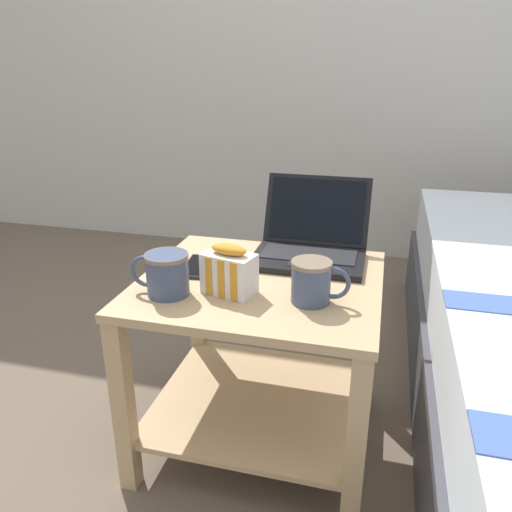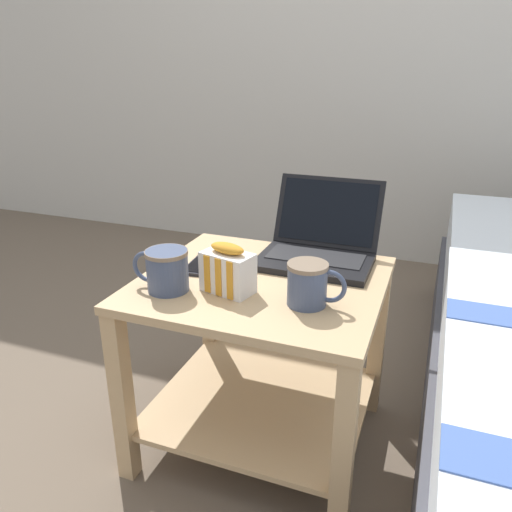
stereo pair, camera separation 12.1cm
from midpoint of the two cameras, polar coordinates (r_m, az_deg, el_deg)
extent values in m
plane|color=brown|center=(1.56, 2.96, -20.03)|extent=(8.00, 8.00, 0.00)
cube|color=beige|center=(2.78, 15.06, 25.22)|extent=(8.00, 0.05, 2.50)
cube|color=tan|center=(1.29, 3.37, -3.19)|extent=(0.61, 0.56, 0.02)
cube|color=tan|center=(1.48, 3.05, -16.33)|extent=(0.57, 0.52, 0.02)
cube|color=tan|center=(1.33, -12.47, -15.66)|extent=(0.04, 0.04, 0.48)
cube|color=tan|center=(1.17, 13.10, -21.52)|extent=(0.04, 0.04, 0.48)
cube|color=tan|center=(1.70, -3.25, -6.28)|extent=(0.04, 0.04, 0.48)
cube|color=tan|center=(1.58, 15.85, -9.38)|extent=(0.04, 0.04, 0.48)
cube|color=black|center=(1.38, 9.15, -0.73)|extent=(0.31, 0.21, 0.02)
cube|color=#232326|center=(1.39, 9.31, -0.10)|extent=(0.26, 0.12, 0.00)
cube|color=#232326|center=(1.33, 8.64, -1.20)|extent=(0.09, 0.05, 0.00)
cube|color=black|center=(1.49, 10.58, 4.94)|extent=(0.31, 0.09, 0.19)
cube|color=black|center=(1.48, 10.55, 4.97)|extent=(0.28, 0.08, 0.17)
cube|color=black|center=(1.50, 9.41, 5.00)|extent=(0.05, 0.01, 0.02)
cube|color=silver|center=(1.48, 12.99, 2.98)|extent=(0.03, 0.02, 0.04)
cube|color=black|center=(1.50, 10.96, 6.40)|extent=(0.05, 0.02, 0.03)
cylinder|color=#3F4C6B|center=(1.15, 8.90, -3.27)|extent=(0.09, 0.09, 0.10)
cylinder|color=#7F6B56|center=(1.13, 9.03, -1.16)|extent=(0.09, 0.09, 0.01)
cylinder|color=black|center=(1.13, 9.01, -1.58)|extent=(0.08, 0.08, 0.01)
torus|color=#3F4C6B|center=(1.14, 11.41, -3.49)|extent=(0.08, 0.01, 0.08)
cylinder|color=#3F4C6B|center=(1.21, -7.28, -1.72)|extent=(0.10, 0.10, 0.10)
cylinder|color=#7F6B56|center=(1.19, -7.38, 0.33)|extent=(0.10, 0.10, 0.01)
cylinder|color=black|center=(1.20, -7.36, -0.07)|extent=(0.09, 0.09, 0.01)
torus|color=#3F4C6B|center=(1.23, -9.60, -1.29)|extent=(0.08, 0.01, 0.08)
cube|color=white|center=(1.20, -0.34, -1.95)|extent=(0.14, 0.10, 0.10)
cube|color=orange|center=(1.19, -2.71, -2.16)|extent=(0.02, 0.01, 0.09)
cube|color=orange|center=(1.17, -1.39, -2.54)|extent=(0.02, 0.01, 0.09)
cube|color=orange|center=(1.15, -0.01, -2.93)|extent=(0.02, 0.01, 0.09)
ellipsoid|color=orange|center=(1.17, -0.35, 0.83)|extent=(0.10, 0.06, 0.02)
cube|color=black|center=(1.37, -3.55, -0.99)|extent=(0.09, 0.16, 0.01)
cube|color=black|center=(1.36, -3.56, -0.79)|extent=(0.08, 0.14, 0.00)
camera|label=1|loc=(0.06, -87.14, 1.11)|focal=35.00mm
camera|label=2|loc=(0.06, 92.86, -1.11)|focal=35.00mm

